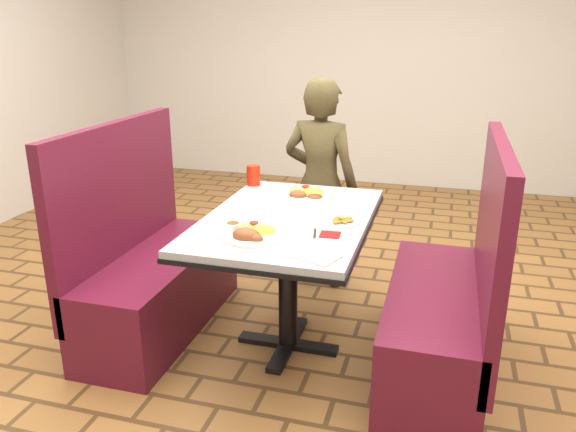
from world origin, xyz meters
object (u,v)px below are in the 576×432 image
(red_tumbler, at_px, (253,175))
(plantain_plate, at_px, (341,222))
(dining_table, at_px, (288,234))
(booth_bench_right, at_px, (445,312))
(diner_person, at_px, (320,184))
(near_dinner_plate, at_px, (252,230))
(booth_bench_left, at_px, (152,274))
(far_dinner_plate, at_px, (306,192))

(red_tumbler, bearing_deg, plantain_plate, -40.23)
(dining_table, distance_m, red_tumbler, 0.64)
(booth_bench_right, height_order, diner_person, diner_person)
(near_dinner_plate, bearing_deg, red_tumbler, 108.79)
(dining_table, height_order, booth_bench_left, booth_bench_left)
(booth_bench_right, height_order, red_tumbler, booth_bench_right)
(dining_table, xyz_separation_m, diner_person, (-0.03, 0.87, 0.03))
(plantain_plate, distance_m, red_tumbler, 0.84)
(dining_table, bearing_deg, red_tumbler, 125.59)
(red_tumbler, bearing_deg, near_dinner_plate, -71.21)
(booth_bench_left, xyz_separation_m, red_tumbler, (0.44, 0.50, 0.48))
(near_dinner_plate, bearing_deg, diner_person, 87.84)
(dining_table, bearing_deg, near_dinner_plate, -103.28)
(booth_bench_left, height_order, diner_person, diner_person)
(booth_bench_left, bearing_deg, diner_person, 48.66)
(near_dinner_plate, xyz_separation_m, far_dinner_plate, (0.08, 0.68, -0.00))
(diner_person, xyz_separation_m, near_dinner_plate, (-0.05, -1.20, 0.10))
(booth_bench_right, bearing_deg, plantain_plate, -175.80)
(near_dinner_plate, distance_m, red_tumbler, 0.88)
(booth_bench_left, height_order, booth_bench_right, same)
(booth_bench_left, distance_m, diner_person, 1.21)
(far_dinner_plate, bearing_deg, dining_table, -90.97)
(dining_table, height_order, diner_person, diner_person)
(booth_bench_right, xyz_separation_m, plantain_plate, (-0.52, -0.04, 0.43))
(booth_bench_left, xyz_separation_m, far_dinner_plate, (0.80, 0.35, 0.45))
(diner_person, xyz_separation_m, far_dinner_plate, (0.04, -0.52, 0.09))
(booth_bench_right, distance_m, far_dinner_plate, 0.98)
(booth_bench_right, bearing_deg, far_dinner_plate, 156.19)
(diner_person, distance_m, near_dinner_plate, 1.20)
(plantain_plate, bearing_deg, diner_person, 108.92)
(near_dinner_plate, height_order, far_dinner_plate, near_dinner_plate)
(plantain_plate, bearing_deg, red_tumbler, 139.77)
(near_dinner_plate, relative_size, plantain_plate, 1.75)
(booth_bench_left, relative_size, far_dinner_plate, 4.06)
(dining_table, distance_m, booth_bench_left, 0.86)
(plantain_plate, bearing_deg, far_dinner_plate, 125.21)
(diner_person, bearing_deg, plantain_plate, 118.12)
(diner_person, bearing_deg, red_tumbler, 57.49)
(far_dinner_plate, bearing_deg, red_tumbler, 157.26)
(booth_bench_left, xyz_separation_m, booth_bench_right, (1.60, 0.00, 0.00))
(dining_table, relative_size, booth_bench_left, 1.01)
(dining_table, height_order, near_dinner_plate, near_dinner_plate)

